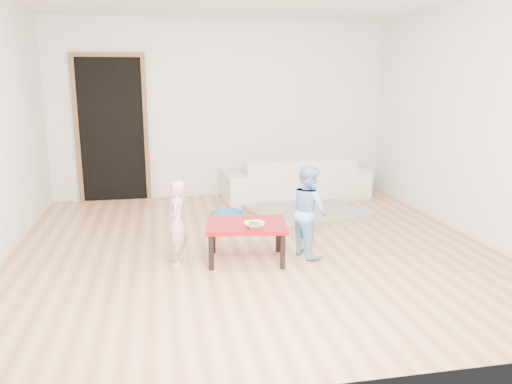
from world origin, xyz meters
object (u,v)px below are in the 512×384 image
object	(u,v)px
red_table	(246,242)
child_pink	(176,223)
child_blue	(308,211)
basin	(227,217)
bowl	(254,225)
sofa	(295,178)

from	to	relation	value
red_table	child_pink	size ratio (longest dim) A/B	0.94
child_blue	basin	bearing A→B (deg)	8.92
bowl	child_blue	bearing A→B (deg)	18.33
bowl	child_blue	xyz separation A→B (m)	(0.59, 0.19, 0.06)
red_table	child_pink	bearing A→B (deg)	177.92
red_table	child_blue	distance (m)	0.70
child_pink	child_blue	xyz separation A→B (m)	(1.31, 0.02, 0.05)
red_table	child_blue	xyz separation A→B (m)	(0.64, 0.04, 0.27)
sofa	red_table	world-z (taller)	sofa
basin	sofa	bearing A→B (deg)	42.92
red_table	child_pink	xyz separation A→B (m)	(-0.68, 0.02, 0.22)
child_pink	basin	world-z (taller)	child_pink
child_blue	red_table	bearing A→B (deg)	76.07
sofa	red_table	xyz separation A→B (m)	(-1.15, -2.43, -0.12)
child_blue	basin	size ratio (longest dim) A/B	2.19
bowl	child_blue	size ratio (longest dim) A/B	0.21
bowl	child_pink	world-z (taller)	child_pink
red_table	basin	bearing A→B (deg)	90.56
red_table	bowl	xyz separation A→B (m)	(0.05, -0.15, 0.22)
child_pink	child_blue	world-z (taller)	child_blue
child_blue	basin	xyz separation A→B (m)	(-0.65, 1.31, -0.40)
child_pink	child_blue	size ratio (longest dim) A/B	0.89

